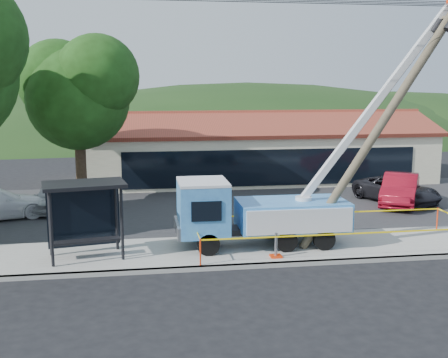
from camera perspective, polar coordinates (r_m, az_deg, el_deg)
ground at (r=18.46m, az=4.48°, el=-11.07°), size 120.00×120.00×0.00m
curb at (r=20.37m, az=3.13°, el=-8.79°), size 60.00×0.25×0.15m
sidewalk at (r=22.14m, az=2.11°, el=-7.23°), size 60.00×4.00×0.15m
parking_lot at (r=29.78m, az=-0.78°, el=-2.78°), size 60.00×12.00×0.10m
strip_mall at (r=37.91m, az=3.54°, el=2.77°), size 22.50×8.53×4.67m
tree_lot at (r=29.92m, az=-14.65°, el=8.87°), size 6.30×5.60×8.94m
hill_west at (r=72.90m, az=-17.42°, el=4.30°), size 78.40×56.00×28.00m
hill_center at (r=73.42m, az=2.31°, el=4.78°), size 89.60×64.00×32.00m
hill_east at (r=79.69m, az=16.62°, el=4.79°), size 72.80×52.00×26.00m
utility_truck at (r=22.17m, az=3.64°, el=-2.99°), size 11.23×3.61×9.81m
leaning_pole at (r=22.65m, az=16.42°, el=6.50°), size 6.33×1.92×9.75m
bus_shelter at (r=21.27m, az=-14.02°, el=-2.26°), size 3.18×2.28×2.81m
caution_tape at (r=22.73m, az=10.90°, el=-4.85°), size 10.93×3.36×0.97m
car_silver at (r=29.91m, az=-16.85°, el=-3.25°), size 2.25×4.25×1.38m
car_red at (r=31.46m, az=17.37°, el=-2.64°), size 3.98×5.14×1.63m
car_dark at (r=31.95m, az=17.07°, el=-2.44°), size 4.04×5.47×1.38m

